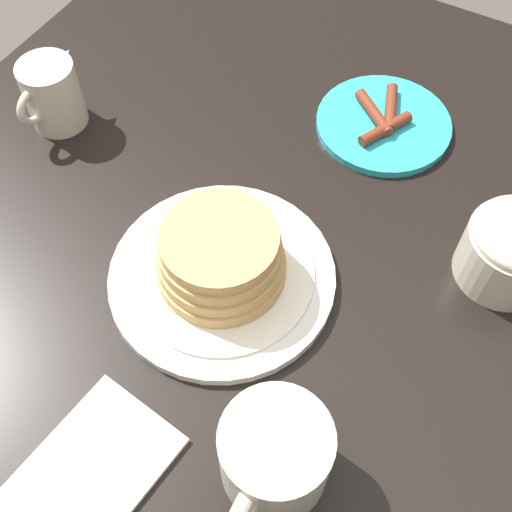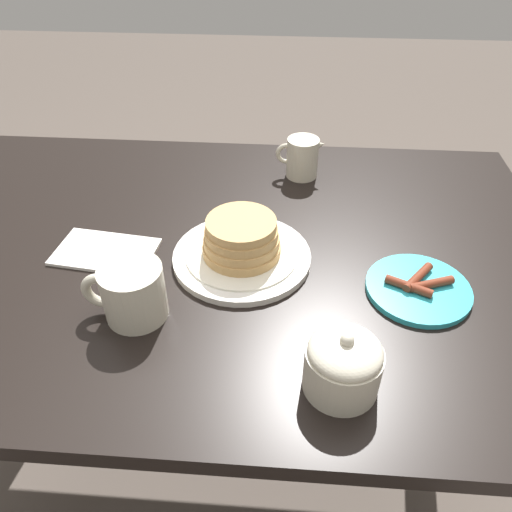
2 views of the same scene
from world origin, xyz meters
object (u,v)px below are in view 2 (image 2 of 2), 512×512
object	(u,v)px
coffee_mug	(131,292)
napkin	(106,252)
sugar_bowl	(343,364)
creamer_pitcher	(303,157)
side_plate_bacon	(418,288)
pancake_plate	(242,246)

from	to	relation	value
coffee_mug	napkin	size ratio (longest dim) A/B	0.69
coffee_mug	sugar_bowl	distance (m)	0.32
sugar_bowl	creamer_pitcher	bearing A→B (deg)	-84.63
side_plate_bacon	creamer_pitcher	xyz separation A→B (m)	(0.19, -0.36, 0.04)
side_plate_bacon	pancake_plate	bearing A→B (deg)	-11.56
side_plate_bacon	sugar_bowl	bearing A→B (deg)	54.87
coffee_mug	creamer_pitcher	bearing A→B (deg)	-119.85
pancake_plate	napkin	distance (m)	0.24
creamer_pitcher	sugar_bowl	distance (m)	0.55
pancake_plate	side_plate_bacon	world-z (taller)	pancake_plate
pancake_plate	napkin	size ratio (longest dim) A/B	1.29
pancake_plate	napkin	world-z (taller)	pancake_plate
coffee_mug	creamer_pitcher	distance (m)	0.50
sugar_bowl	side_plate_bacon	bearing A→B (deg)	-125.13
creamer_pitcher	napkin	distance (m)	0.45
coffee_mug	sugar_bowl	bearing A→B (deg)	160.01
pancake_plate	napkin	bearing A→B (deg)	0.04
pancake_plate	side_plate_bacon	xyz separation A→B (m)	(-0.29, 0.06, -0.02)
pancake_plate	sugar_bowl	distance (m)	0.29
coffee_mug	sugar_bowl	size ratio (longest dim) A/B	1.27
napkin	creamer_pitcher	bearing A→B (deg)	-139.08
side_plate_bacon	napkin	size ratio (longest dim) A/B	0.91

